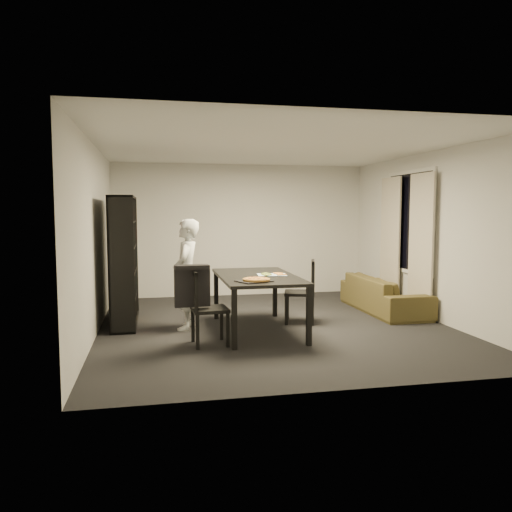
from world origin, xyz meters
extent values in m
cube|color=black|center=(0.00, 0.00, 0.00)|extent=(5.00, 5.50, 0.01)
cube|color=white|center=(0.00, 0.00, 2.60)|extent=(5.00, 5.50, 0.01)
cube|color=silver|center=(0.00, 2.75, 1.30)|extent=(5.00, 0.01, 2.60)
cube|color=silver|center=(0.00, -2.75, 1.30)|extent=(5.00, 0.01, 2.60)
cube|color=silver|center=(-2.50, 0.00, 1.30)|extent=(0.01, 5.50, 2.60)
cube|color=silver|center=(2.50, 0.00, 1.30)|extent=(0.01, 5.50, 2.60)
cube|color=black|center=(2.48, 0.60, 1.50)|extent=(0.02, 1.40, 1.60)
cube|color=white|center=(2.48, 0.60, 1.50)|extent=(0.03, 1.52, 1.72)
cube|color=beige|center=(2.40, 0.08, 1.15)|extent=(0.03, 0.70, 2.25)
cube|color=beige|center=(2.40, 1.12, 1.15)|extent=(0.03, 0.70, 2.25)
cube|color=black|center=(-2.16, 0.60, 0.95)|extent=(0.35, 1.50, 1.90)
cube|color=black|center=(-0.30, -0.29, 0.77)|extent=(1.05, 1.89, 0.04)
cube|color=black|center=(-0.77, -1.18, 0.37)|extent=(0.06, 0.06, 0.75)
cube|color=black|center=(0.17, -1.18, 0.37)|extent=(0.06, 0.06, 0.75)
cube|color=black|center=(-0.77, 0.61, 0.37)|extent=(0.06, 0.06, 0.75)
cube|color=black|center=(0.17, 0.61, 0.37)|extent=(0.06, 0.06, 0.75)
cube|color=black|center=(-1.04, -0.88, 0.45)|extent=(0.47, 0.47, 0.04)
cube|color=black|center=(-1.24, -0.89, 0.71)|extent=(0.07, 0.44, 0.47)
cube|color=black|center=(-1.24, -0.89, 0.92)|extent=(0.06, 0.42, 0.05)
cube|color=black|center=(-0.84, -1.05, 0.21)|extent=(0.04, 0.04, 0.43)
cube|color=black|center=(-0.87, -0.68, 0.21)|extent=(0.04, 0.04, 0.43)
cube|color=black|center=(-1.21, -1.08, 0.21)|extent=(0.04, 0.04, 0.43)
cube|color=black|center=(-1.24, -0.71, 0.21)|extent=(0.04, 0.04, 0.43)
cube|color=black|center=(0.43, 0.10, 0.45)|extent=(0.55, 0.55, 0.04)
cube|color=black|center=(0.62, 0.04, 0.71)|extent=(0.17, 0.43, 0.47)
cube|color=black|center=(0.62, 0.04, 0.92)|extent=(0.15, 0.41, 0.05)
cube|color=black|center=(0.30, 0.33, 0.22)|extent=(0.04, 0.04, 0.43)
cube|color=black|center=(0.19, -0.03, 0.22)|extent=(0.04, 0.04, 0.43)
cube|color=black|center=(0.66, 0.22, 0.22)|extent=(0.04, 0.04, 0.43)
cube|color=black|center=(0.55, -0.14, 0.22)|extent=(0.04, 0.04, 0.43)
cube|color=black|center=(-1.26, -0.90, 0.73)|extent=(0.44, 0.12, 0.47)
cube|color=black|center=(-1.26, -0.90, 0.99)|extent=(0.43, 0.21, 0.05)
imported|color=silver|center=(-1.27, 0.03, 0.79)|extent=(0.51, 0.65, 1.57)
cube|color=black|center=(-0.47, -0.89, 0.79)|extent=(0.50, 0.46, 0.01)
cylinder|color=#B07933|center=(-0.44, -0.88, 0.81)|extent=(0.35, 0.35, 0.02)
cylinder|color=gold|center=(-0.44, -0.88, 0.83)|extent=(0.31, 0.31, 0.01)
cube|color=silver|center=(-0.10, -0.30, 0.79)|extent=(0.43, 0.34, 0.01)
imported|color=#44451B|center=(2.07, 0.63, 0.29)|extent=(0.78, 2.00, 0.59)
camera|label=1|loc=(-1.71, -7.06, 1.68)|focal=35.00mm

